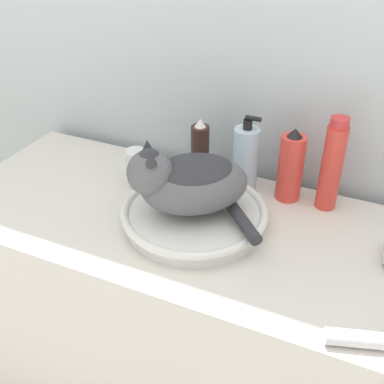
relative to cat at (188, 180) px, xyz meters
name	(u,v)px	position (x,y,z in m)	size (l,w,h in m)	color
wall_back	(242,27)	(0.00, 0.33, 0.26)	(8.00, 0.05, 2.40)	silver
vanity_counter	(191,333)	(0.00, 0.02, -0.53)	(1.24, 0.52, 0.81)	beige
sink_basin	(194,214)	(0.01, 0.01, -0.10)	(0.35, 0.35, 0.05)	silver
cat	(188,180)	(0.00, 0.00, 0.00)	(0.34, 0.29, 0.17)	#56565B
faucet	(140,167)	(-0.18, 0.09, -0.06)	(0.16, 0.09, 0.14)	silver
spray_bottle_trigger	(291,167)	(0.19, 0.21, -0.03)	(0.06, 0.06, 0.20)	#DB3D33
soap_pump_bottle	(245,158)	(0.07, 0.21, -0.04)	(0.07, 0.07, 0.21)	silver
hairspray_can_black	(200,151)	(-0.06, 0.21, -0.04)	(0.05, 0.05, 0.18)	#331E19
shampoo_bottle_tall	(332,165)	(0.28, 0.21, -0.01)	(0.05, 0.05, 0.24)	#DB3D33
cream_tube	(366,340)	(0.44, -0.20, -0.11)	(0.14, 0.07, 0.04)	silver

